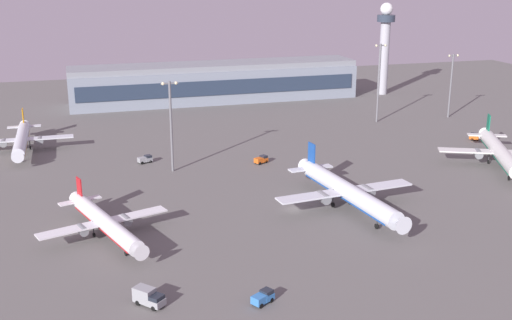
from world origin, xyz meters
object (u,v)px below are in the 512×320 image
baggage_tractor (145,159)px  cargo_loader (263,297)px  maintenance_van (261,160)px  catering_truck (148,297)px  apron_light_east (451,81)px  apron_light_west (379,78)px  apron_light_central (171,121)px  fuel_truck (479,137)px  airplane_far_stand (500,152)px  airplane_taxiway_distant (105,222)px  control_tower (385,42)px  airplane_terminal_side (22,140)px  airplane_near_gate (347,191)px

baggage_tractor → cargo_loader: bearing=-12.4°
maintenance_van → catering_truck: catering_truck is taller
baggage_tractor → apron_light_east: bearing=84.3°
apron_light_west → apron_light_central: apron_light_west is taller
apron_light_east → fuel_truck: bearing=-106.4°
airplane_far_stand → maintenance_van: size_ratio=9.14×
airplane_taxiway_distant → baggage_tractor: airplane_taxiway_distant is taller
control_tower → airplane_terminal_side: size_ratio=1.01×
maintenance_van → apron_light_east: apron_light_east is taller
baggage_tractor → airplane_taxiway_distant: bearing=-34.3°
airplane_taxiway_distant → apron_light_central: apron_light_central is taller
airplane_far_stand → airplane_terminal_side: airplane_far_stand is taller
apron_light_central → airplane_near_gate: bearing=-49.5°
control_tower → baggage_tractor: 142.76m
airplane_near_gate → catering_truck: 60.68m
airplane_terminal_side → apron_light_west: (125.68, 4.92, 12.50)m
airplane_near_gate → airplane_terminal_side: (-77.37, 74.49, -0.48)m
cargo_loader → airplane_taxiway_distant: bearing=-177.0°
control_tower → fuel_truck: 87.07m
control_tower → cargo_loader: size_ratio=8.97×
apron_light_west → cargo_loader: bearing=-124.7°
airplane_near_gate → catering_truck: bearing=25.8°
cargo_loader → apron_light_east: 160.68m
airplane_taxiway_distant → airplane_near_gate: 56.62m
airplane_taxiway_distant → apron_light_west: (104.91, 80.48, 12.86)m
airplane_near_gate → fuel_truck: airplane_near_gate is taller
cargo_loader → baggage_tractor: 89.00m
maintenance_van → catering_truck: (-42.57, -73.25, 0.40)m
airplane_taxiway_distant → fuel_truck: airplane_taxiway_distant is taller
airplane_taxiway_distant → maintenance_van: size_ratio=7.83×
control_tower → airplane_taxiway_distant: bearing=-135.6°
airplane_near_gate → baggage_tractor: airplane_near_gate is taller
apron_light_central → apron_light_west: bearing=24.6°
airplane_near_gate → catering_truck: airplane_near_gate is taller
cargo_loader → apron_light_east: bearing=105.4°
airplane_terminal_side → catering_truck: 109.79m
catering_truck → apron_light_west: 150.35m
airplane_terminal_side → fuel_truck: size_ratio=6.67×
apron_light_east → apron_light_central: size_ratio=0.95×
control_tower → apron_light_central: size_ratio=1.58×
airplane_far_stand → baggage_tractor: bearing=6.2°
airplane_far_stand → cargo_loader: 105.32m
airplane_near_gate → apron_light_west: apron_light_west is taller
control_tower → airplane_near_gate: control_tower is taller
airplane_near_gate → baggage_tractor: (-41.73, 51.32, -3.24)m
fuel_truck → catering_truck: catering_truck is taller
airplane_far_stand → baggage_tractor: (-98.56, 32.59, -3.13)m
cargo_loader → airplane_terminal_side: bearing=171.1°
cargo_loader → catering_truck: size_ratio=0.79×
airplane_far_stand → apron_light_central: (-92.01, 22.44, 10.45)m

